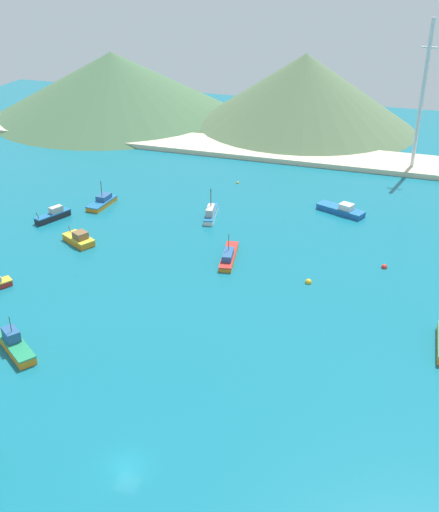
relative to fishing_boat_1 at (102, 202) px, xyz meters
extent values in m
cube|color=#146B7F|center=(36.81, -33.80, -1.04)|extent=(260.00, 280.00, 0.50)
cube|color=orange|center=(-0.01, -0.23, -0.35)|extent=(3.31, 8.09, 0.87)
cube|color=#1E669E|center=(-0.01, -0.23, 0.18)|extent=(3.38, 8.26, 0.20)
cube|color=#28568C|center=(0.04, 0.76, 0.82)|extent=(2.33, 3.29, 1.06)
cylinder|color=#4C3823|center=(0.01, 0.13, 2.94)|extent=(0.15, 0.15, 3.19)
cube|color=#1E5BA8|center=(48.23, 11.96, -0.31)|extent=(10.24, 6.42, 0.95)
cube|color=#1E669E|center=(48.23, 11.96, 0.26)|extent=(10.45, 6.54, 0.20)
cube|color=silver|center=(49.37, 11.50, 0.92)|extent=(3.22, 3.01, 1.12)
cube|color=#232328|center=(-5.88, -9.73, -0.22)|extent=(4.55, 7.59, 1.14)
cube|color=#1E669E|center=(-5.88, -9.73, 0.45)|extent=(4.64, 7.74, 0.20)
cube|color=#B2ADA3|center=(-5.52, -8.87, 1.13)|extent=(2.28, 2.96, 1.16)
cylinder|color=#4C3823|center=(-7.17, -12.83, 1.15)|extent=(0.36, 0.65, 1.54)
cube|color=orange|center=(4.44, -17.50, -0.26)|extent=(7.14, 5.65, 1.05)
cube|color=gold|center=(4.44, -17.50, 0.36)|extent=(7.28, 5.76, 0.20)
cube|color=brown|center=(5.16, -17.88, 1.09)|extent=(3.07, 3.03, 1.25)
cylinder|color=#4C3823|center=(1.85, -16.13, 1.00)|extent=(0.60, 0.39, 1.42)
cube|color=orange|center=(13.40, -49.88, -0.21)|extent=(8.75, 7.06, 1.15)
cube|color=#238C5B|center=(13.40, -49.88, 0.46)|extent=(8.93, 7.20, 0.20)
cube|color=#28568C|center=(12.47, -49.23, 1.34)|extent=(3.28, 3.03, 1.55)
cylinder|color=#4C3823|center=(12.93, -49.55, 3.31)|extent=(0.10, 0.10, 2.40)
cube|color=orange|center=(32.70, -14.76, -0.43)|extent=(3.87, 10.46, 0.73)
cube|color=red|center=(32.70, -14.76, 0.04)|extent=(3.94, 10.67, 0.20)
cube|color=#28568C|center=(32.92, -16.02, 0.69)|extent=(2.30, 4.38, 1.10)
cylinder|color=#4C3823|center=(32.78, -15.20, 2.73)|extent=(0.11, 0.11, 2.98)
cube|color=silver|center=(23.72, 1.65, -0.32)|extent=(3.54, 9.46, 0.94)
cube|color=#1E669E|center=(23.72, 1.65, 0.25)|extent=(3.61, 9.65, 0.20)
cube|color=#B2ADA3|center=(23.94, 0.51, 1.08)|extent=(2.08, 4.10, 1.46)
cylinder|color=#4C3823|center=(23.79, 1.28, 3.61)|extent=(0.16, 0.16, 3.60)
sphere|color=red|center=(58.93, -9.51, -0.61)|extent=(1.00, 1.00, 1.00)
sphere|color=gold|center=(47.63, -18.77, -0.60)|extent=(1.06, 1.06, 1.06)
sphere|color=gold|center=(23.21, 21.60, -0.68)|extent=(0.62, 0.62, 0.62)
cube|color=beige|center=(36.81, 45.65, -0.19)|extent=(247.00, 15.25, 1.20)
cone|color=#476B47|center=(-32.00, 68.67, 8.86)|extent=(76.16, 76.16, 19.29)
cone|color=#56704C|center=(27.74, 72.65, 9.87)|extent=(65.93, 65.93, 21.32)
cylinder|color=silver|center=(60.61, 43.18, 16.68)|extent=(0.88, 0.88, 34.94)
cylinder|color=silver|center=(60.61, 43.18, 27.86)|extent=(3.49, 0.44, 0.44)
cylinder|color=silver|center=(60.61, 43.18, 20.87)|extent=(0.44, 2.79, 0.44)
camera|label=1|loc=(61.45, -106.22, 49.41)|focal=43.22mm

